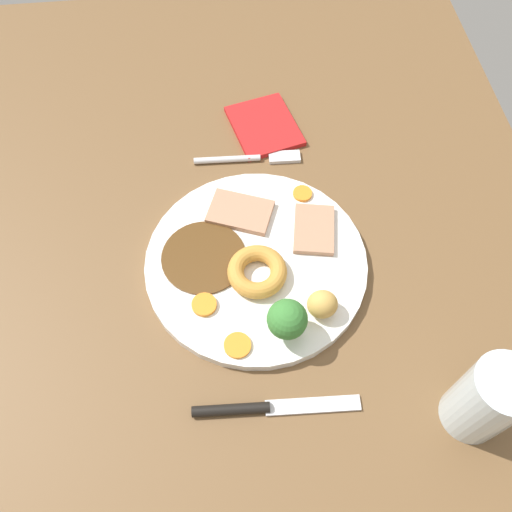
{
  "coord_description": "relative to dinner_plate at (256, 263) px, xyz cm",
  "views": [
    {
      "loc": [
        32.5,
        -2.42,
        63.16
      ],
      "look_at": [
        -1.6,
        1.3,
        6.0
      ],
      "focal_mm": 37.94,
      "sensor_mm": 36.0,
      "label": 1
    }
  ],
  "objects": [
    {
      "name": "roast_potato_left",
      "position": [
        7.73,
        6.89,
        2.41
      ],
      "size": [
        3.37,
        3.65,
        3.41
      ],
      "primitive_type": "ellipsoid",
      "rotation": [
        0.0,
        0.0,
        1.56
      ],
      "color": "tan",
      "rests_on": "dinner_plate"
    },
    {
      "name": "fork",
      "position": [
        -17.52,
        1.17,
        -0.31
      ],
      "size": [
        2.18,
        15.3,
        0.9
      ],
      "rotation": [
        0.0,
        0.0,
        1.53
      ],
      "color": "silver",
      "rests_on": "dining_table"
    },
    {
      "name": "carrot_coin_front",
      "position": [
        5.6,
        -6.8,
        0.98
      ],
      "size": [
        2.99,
        2.99,
        0.55
      ],
      "primitive_type": "cylinder",
      "color": "orange",
      "rests_on": "dinner_plate"
    },
    {
      "name": "meat_slice_main",
      "position": [
        -7.3,
        -1.55,
        1.1
      ],
      "size": [
        7.97,
        9.48,
        0.8
      ],
      "primitive_type": "cube",
      "rotation": [
        0.0,
        0.0,
        1.2
      ],
      "color": "tan",
      "rests_on": "dinner_plate"
    },
    {
      "name": "knife",
      "position": [
        18.16,
        -1.4,
        -0.25
      ],
      "size": [
        2.32,
        18.55,
        1.2
      ],
      "rotation": [
        0.0,
        0.0,
        1.52
      ],
      "color": "black",
      "rests_on": "dining_table"
    },
    {
      "name": "folded_napkin",
      "position": [
        -23.58,
        3.82,
        -0.3
      ],
      "size": [
        12.86,
        11.41,
        0.8
      ],
      "primitive_type": "cube",
      "rotation": [
        0.0,
        0.0,
        0.25
      ],
      "color": "red",
      "rests_on": "dining_table"
    },
    {
      "name": "yorkshire_pudding",
      "position": [
        2.21,
        -0.1,
        1.72
      ],
      "size": [
        7.3,
        7.3,
        2.04
      ],
      "primitive_type": "torus",
      "color": "#C68938",
      "rests_on": "dinner_plate"
    },
    {
      "name": "dining_table",
      "position": [
        1.6,
        -1.3,
        -2.5
      ],
      "size": [
        120.0,
        84.0,
        3.6
      ],
      "primitive_type": "cube",
      "color": "brown",
      "rests_on": "ground"
    },
    {
      "name": "broccoli_floret",
      "position": [
        9.94,
        2.39,
        4.04
      ],
      "size": [
        4.61,
        4.61,
        5.75
      ],
      "color": "#8CB766",
      "rests_on": "dinner_plate"
    },
    {
      "name": "water_glass",
      "position": [
        21.21,
        21.01,
        4.97
      ],
      "size": [
        6.39,
        6.39,
        11.34
      ],
      "primitive_type": "cylinder",
      "color": "silver",
      "rests_on": "dining_table"
    },
    {
      "name": "dinner_plate",
      "position": [
        0.0,
        0.0,
        0.0
      ],
      "size": [
        27.86,
        27.86,
        1.4
      ],
      "primitive_type": "cylinder",
      "color": "white",
      "rests_on": "dining_table"
    },
    {
      "name": "gravy_pool",
      "position": [
        -1.08,
        -6.48,
        0.85
      ],
      "size": [
        10.63,
        10.63,
        0.3
      ],
      "primitive_type": "cylinder",
      "color": "#563819",
      "rests_on": "dinner_plate"
    },
    {
      "name": "carrot_coin_back",
      "position": [
        11.1,
        -3.33,
        0.91
      ],
      "size": [
        3.15,
        3.15,
        0.42
      ],
      "primitive_type": "cylinder",
      "color": "orange",
      "rests_on": "dinner_plate"
    },
    {
      "name": "carrot_coin_side",
      "position": [
        -9.54,
        7.34,
        0.92
      ],
      "size": [
        2.57,
        2.57,
        0.44
      ],
      "primitive_type": "cylinder",
      "color": "orange",
      "rests_on": "dinner_plate"
    },
    {
      "name": "meat_slice_under",
      "position": [
        -3.54,
        7.9,
        1.1
      ],
      "size": [
        8.14,
        6.35,
        0.8
      ],
      "primitive_type": "cube",
      "rotation": [
        0.0,
        0.0,
        6.1
      ],
      "color": "tan",
      "rests_on": "dinner_plate"
    }
  ]
}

